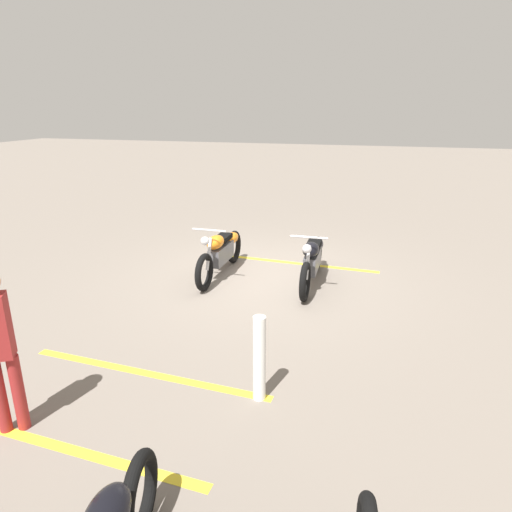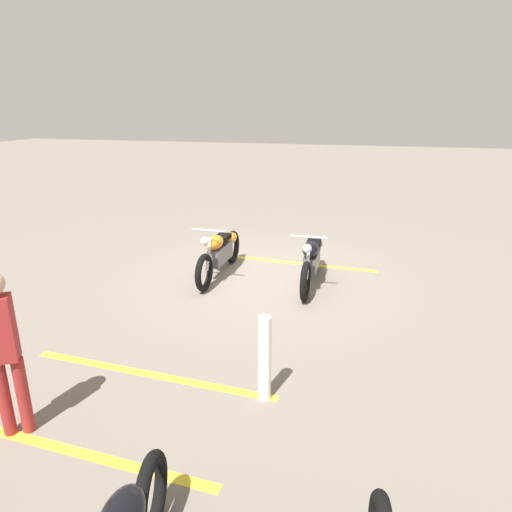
{
  "view_description": "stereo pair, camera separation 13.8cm",
  "coord_description": "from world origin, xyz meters",
  "views": [
    {
      "loc": [
        7.91,
        2.04,
        3.12
      ],
      "look_at": [
        0.76,
        0.0,
        0.65
      ],
      "focal_mm": 32.21,
      "sensor_mm": 36.0,
      "label": 1
    },
    {
      "loc": [
        7.95,
        1.9,
        3.12
      ],
      "look_at": [
        0.76,
        0.0,
        0.65
      ],
      "focal_mm": 32.21,
      "sensor_mm": 36.0,
      "label": 2
    }
  ],
  "objects": [
    {
      "name": "parking_stripe_near",
      "position": [
        -0.89,
        0.46,
        0.0
      ],
      "size": [
        0.29,
        3.2,
        0.01
      ],
      "primitive_type": "cube",
      "rotation": [
        0.0,
        0.0,
        1.52
      ],
      "color": "yellow",
      "rests_on": "ground"
    },
    {
      "name": "ground_plane",
      "position": [
        0.0,
        0.0,
        0.0
      ],
      "size": [
        60.0,
        60.0,
        0.0
      ],
      "primitive_type": "plane",
      "color": "slate"
    },
    {
      "name": "parking_stripe_far",
      "position": [
        4.97,
        -0.78,
        0.0
      ],
      "size": [
        0.29,
        3.2,
        0.01
      ],
      "primitive_type": "cube",
      "rotation": [
        0.0,
        0.0,
        1.52
      ],
      "color": "yellow",
      "rests_on": "ground"
    },
    {
      "name": "parking_stripe_mid",
      "position": [
        3.61,
        -0.57,
        0.0
      ],
      "size": [
        0.29,
        3.2,
        0.01
      ],
      "primitive_type": "cube",
      "rotation": [
        0.0,
        0.0,
        1.52
      ],
      "color": "yellow",
      "rests_on": "ground"
    },
    {
      "name": "bollard_post",
      "position": [
        3.71,
        0.88,
        0.5
      ],
      "size": [
        0.14,
        0.14,
        1.0
      ],
      "primitive_type": "cylinder",
      "color": "white",
      "rests_on": "ground"
    },
    {
      "name": "bystander_near_row",
      "position": [
        4.87,
        -1.35,
        0.95
      ],
      "size": [
        0.28,
        0.3,
        1.7
      ],
      "rotation": [
        0.0,
        0.0,
        3.67
      ],
      "color": "maroon",
      "rests_on": "ground"
    },
    {
      "name": "motorcycle_bright_foreground",
      "position": [
        0.12,
        -0.87,
        0.46
      ],
      "size": [
        2.23,
        0.62,
        1.04
      ],
      "rotation": [
        0.0,
        0.0,
        -0.01
      ],
      "color": "black",
      "rests_on": "ground"
    },
    {
      "name": "motorcycle_dark_foreground",
      "position": [
        0.08,
        0.87,
        0.46
      ],
      "size": [
        2.23,
        0.62,
        1.04
      ],
      "rotation": [
        0.0,
        0.0,
        0.02
      ],
      "color": "black",
      "rests_on": "ground"
    }
  ]
}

